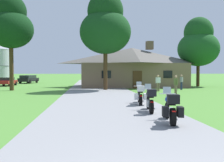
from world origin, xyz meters
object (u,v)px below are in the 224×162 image
at_px(parked_red_sedan_far_left, 7,81).
at_px(bystander_white_shirt_beside_signpost, 158,82).
at_px(tree_left_near, 11,24).
at_px(tree_right_of_lodge, 198,44).
at_px(motorcycle_red_farthest_in_row, 140,95).
at_px(motorcycle_blue_nearest_to_camera, 171,109).
at_px(bystander_olive_shirt_by_tree, 176,84).
at_px(motorcycle_black_second_in_row, 150,100).
at_px(tree_by_lodge_front, 105,26).
at_px(parked_black_suv_far_left, 29,79).
at_px(metal_silo_distant, 0,63).
at_px(bystander_gray_shirt_near_lodge, 181,81).

bearing_deg(parked_red_sedan_far_left, bystander_white_shirt_beside_signpost, -31.99).
bearing_deg(tree_left_near, bystander_white_shirt_beside_signpost, -10.10).
bearing_deg(tree_right_of_lodge, bystander_white_shirt_beside_signpost, -133.71).
bearing_deg(motorcycle_red_farthest_in_row, motorcycle_blue_nearest_to_camera, -82.33).
xyz_separation_m(motorcycle_red_farthest_in_row, parked_red_sedan_far_left, (-14.61, 22.06, 0.03)).
relative_size(bystander_olive_shirt_by_tree, tree_left_near, 0.16).
relative_size(motorcycle_red_farthest_in_row, tree_right_of_lodge, 0.22).
relative_size(bystander_olive_shirt_by_tree, tree_right_of_lodge, 0.18).
distance_m(motorcycle_black_second_in_row, tree_by_lodge_front, 16.34).
relative_size(bystander_white_shirt_beside_signpost, parked_red_sedan_far_left, 0.39).
height_order(tree_right_of_lodge, parked_black_suv_far_left, tree_right_of_lodge).
xyz_separation_m(tree_right_of_lodge, metal_silo_distant, (-31.95, 16.89, -2.16)).
distance_m(motorcycle_red_farthest_in_row, bystander_gray_shirt_near_lodge, 14.09).
distance_m(tree_by_lodge_front, parked_black_suv_far_left, 22.52).
xyz_separation_m(bystander_gray_shirt_near_lodge, bystander_olive_shirt_by_tree, (-2.66, -5.65, 0.00)).
bearing_deg(metal_silo_distant, motorcycle_black_second_in_row, -62.46).
relative_size(metal_silo_distant, parked_black_suv_far_left, 1.49).
distance_m(tree_left_near, metal_silo_distant, 24.41).
xyz_separation_m(bystander_white_shirt_beside_signpost, metal_silo_distant, (-24.00, 25.21, 2.70)).
xyz_separation_m(motorcycle_black_second_in_row, motorcycle_red_farthest_in_row, (0.10, 2.79, -0.01)).
xyz_separation_m(motorcycle_blue_nearest_to_camera, bystander_gray_shirt_near_lodge, (7.15, 17.66, 0.32)).
relative_size(bystander_gray_shirt_near_lodge, tree_by_lodge_front, 0.16).
height_order(motorcycle_black_second_in_row, tree_left_near, tree_left_near).
bearing_deg(tree_right_of_lodge, parked_black_suv_far_left, 155.43).
bearing_deg(metal_silo_distant, tree_left_near, -68.60).
bearing_deg(motorcycle_black_second_in_row, tree_by_lodge_front, 101.79).
distance_m(motorcycle_black_second_in_row, motorcycle_red_farthest_in_row, 2.79).
relative_size(motorcycle_black_second_in_row, metal_silo_distant, 0.29).
bearing_deg(bystander_olive_shirt_by_tree, tree_left_near, -119.67).
distance_m(motorcycle_red_farthest_in_row, parked_red_sedan_far_left, 26.46).
bearing_deg(tree_left_near, bystander_gray_shirt_near_lodge, -2.45).
bearing_deg(motorcycle_blue_nearest_to_camera, tree_by_lodge_front, 103.77).
relative_size(motorcycle_blue_nearest_to_camera, motorcycle_black_second_in_row, 1.00).
distance_m(tree_left_near, parked_black_suv_far_left, 18.46).
distance_m(tree_left_near, parked_red_sedan_far_left, 11.64).
xyz_separation_m(motorcycle_blue_nearest_to_camera, motorcycle_red_farthest_in_row, (-0.00, 5.53, 0.00)).
distance_m(bystander_olive_shirt_by_tree, tree_by_lodge_front, 10.07).
relative_size(bystander_white_shirt_beside_signpost, bystander_olive_shirt_by_tree, 1.00).
relative_size(bystander_white_shirt_beside_signpost, metal_silo_distant, 0.23).
relative_size(motorcycle_black_second_in_row, tree_by_lodge_front, 0.20).
xyz_separation_m(bystander_gray_shirt_near_lodge, parked_red_sedan_far_left, (-21.76, 9.92, -0.29)).
distance_m(bystander_white_shirt_beside_signpost, tree_by_lodge_front, 8.16).
height_order(tree_right_of_lodge, parked_red_sedan_far_left, tree_right_of_lodge).
bearing_deg(tree_by_lodge_front, parked_black_suv_far_left, 124.40).
relative_size(bystander_white_shirt_beside_signpost, parked_black_suv_far_left, 0.34).
height_order(motorcycle_red_farthest_in_row, tree_by_lodge_front, tree_by_lodge_front).
height_order(motorcycle_red_farthest_in_row, parked_red_sedan_far_left, motorcycle_red_farthest_in_row).
xyz_separation_m(bystander_gray_shirt_near_lodge, tree_right_of_lodge, (4.78, 6.40, 4.85)).
relative_size(metal_silo_distant, parked_red_sedan_far_left, 1.72).
height_order(bystander_olive_shirt_by_tree, metal_silo_distant, metal_silo_distant).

